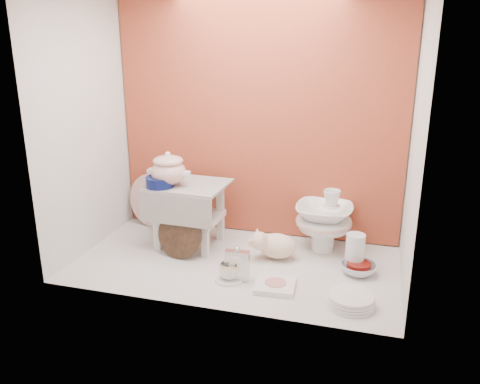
% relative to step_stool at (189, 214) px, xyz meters
% --- Properties ---
extents(ground, '(1.80, 1.80, 0.00)m').
position_rel_step_stool_xyz_m(ground, '(0.35, -0.18, -0.19)').
color(ground, silver).
rests_on(ground, ground).
extents(niche_shell, '(1.86, 1.03, 1.53)m').
position_rel_step_stool_xyz_m(niche_shell, '(0.35, 0.00, 0.74)').
color(niche_shell, '#A34228').
rests_on(niche_shell, ground).
extents(step_stool, '(0.46, 0.40, 0.39)m').
position_rel_step_stool_xyz_m(step_stool, '(0.00, 0.00, 0.00)').
color(step_stool, silver).
rests_on(step_stool, ground).
extents(soup_tureen, '(0.32, 0.32, 0.21)m').
position_rel_step_stool_xyz_m(soup_tureen, '(-0.10, -0.06, 0.30)').
color(soup_tureen, white).
rests_on(soup_tureen, step_stool).
extents(cobalt_bowl, '(0.17, 0.17, 0.06)m').
position_rel_step_stool_xyz_m(cobalt_bowl, '(-0.14, -0.10, 0.22)').
color(cobalt_bowl, '#0A134B').
rests_on(cobalt_bowl, step_stool).
extents(floral_platter, '(0.37, 0.12, 0.36)m').
position_rel_step_stool_xyz_m(floral_platter, '(-0.34, 0.21, -0.01)').
color(floral_platter, white).
rests_on(floral_platter, ground).
extents(blue_white_vase, '(0.26, 0.26, 0.22)m').
position_rel_step_stool_xyz_m(blue_white_vase, '(-0.24, 0.19, -0.08)').
color(blue_white_vase, silver).
rests_on(blue_white_vase, ground).
extents(lacquer_tray, '(0.29, 0.13, 0.28)m').
position_rel_step_stool_xyz_m(lacquer_tray, '(0.01, -0.18, -0.06)').
color(lacquer_tray, black).
rests_on(lacquer_tray, ground).
extents(mantel_clock, '(0.13, 0.05, 0.19)m').
position_rel_step_stool_xyz_m(mantel_clock, '(0.41, -0.37, -0.10)').
color(mantel_clock, silver).
rests_on(mantel_clock, ground).
extents(plush_pig, '(0.28, 0.19, 0.16)m').
position_rel_step_stool_xyz_m(plush_pig, '(0.56, -0.05, -0.11)').
color(plush_pig, beige).
rests_on(plush_pig, ground).
extents(teacup_saucer, '(0.19, 0.19, 0.01)m').
position_rel_step_stool_xyz_m(teacup_saucer, '(0.37, -0.38, -0.19)').
color(teacup_saucer, white).
rests_on(teacup_saucer, ground).
extents(gold_rim_teacup, '(0.14, 0.14, 0.09)m').
position_rel_step_stool_xyz_m(gold_rim_teacup, '(0.37, -0.38, -0.14)').
color(gold_rim_teacup, white).
rests_on(gold_rim_teacup, teacup_saucer).
extents(lattice_dish, '(0.22, 0.22, 0.03)m').
position_rel_step_stool_xyz_m(lattice_dish, '(0.62, -0.40, -0.18)').
color(lattice_dish, white).
rests_on(lattice_dish, ground).
extents(dinner_plate_stack, '(0.27, 0.27, 0.06)m').
position_rel_step_stool_xyz_m(dinner_plate_stack, '(1.01, -0.47, -0.16)').
color(dinner_plate_stack, white).
rests_on(dinner_plate_stack, ground).
extents(crystal_bowl, '(0.23, 0.23, 0.06)m').
position_rel_step_stool_xyz_m(crystal_bowl, '(1.02, -0.12, -0.17)').
color(crystal_bowl, silver).
rests_on(crystal_bowl, ground).
extents(clear_glass_vase, '(0.13, 0.13, 0.21)m').
position_rel_step_stool_xyz_m(clear_glass_vase, '(1.00, -0.07, -0.09)').
color(clear_glass_vase, silver).
rests_on(clear_glass_vase, ground).
extents(porcelain_tower, '(0.38, 0.38, 0.38)m').
position_rel_step_stool_xyz_m(porcelain_tower, '(0.80, 0.14, -0.00)').
color(porcelain_tower, white).
rests_on(porcelain_tower, ground).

